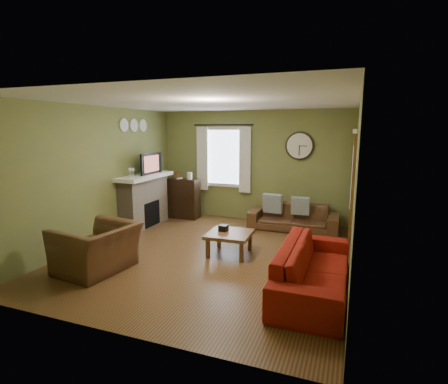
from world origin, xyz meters
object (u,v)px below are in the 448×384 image
(armchair, at_px, (97,248))
(sofa_red, at_px, (314,268))
(sofa_brown, at_px, (293,217))
(bookshelf, at_px, (183,198))
(coffee_table, at_px, (230,243))

(armchair, bearing_deg, sofa_red, 105.57)
(sofa_brown, height_order, armchair, armchair)
(bookshelf, bearing_deg, coffee_table, -46.05)
(sofa_brown, relative_size, sofa_red, 0.86)
(bookshelf, distance_m, sofa_red, 4.57)
(armchair, bearing_deg, bookshelf, -168.11)
(sofa_brown, bearing_deg, sofa_red, -75.38)
(armchair, bearing_deg, sofa_brown, 150.74)
(sofa_brown, distance_m, coffee_table, 2.10)
(sofa_red, distance_m, coffee_table, 1.79)
(sofa_red, bearing_deg, sofa_brown, 14.62)
(bookshelf, relative_size, sofa_red, 0.44)
(sofa_red, xyz_separation_m, coffee_table, (-1.53, 0.92, -0.13))
(sofa_red, relative_size, coffee_table, 2.99)
(bookshelf, relative_size, coffee_table, 1.32)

